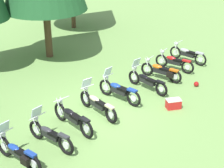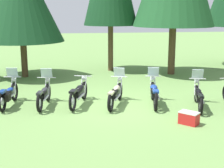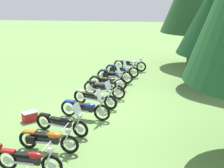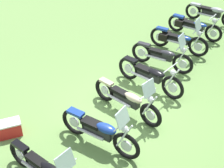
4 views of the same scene
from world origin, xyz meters
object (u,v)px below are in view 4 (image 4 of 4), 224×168
(motorcycle_2, at_px, (178,39))
(motorcycle_3, at_px, (163,56))
(picnic_cooler, at_px, (9,128))
(motorcycle_0, at_px, (212,13))
(motorcycle_6, at_px, (100,131))
(motorcycle_1, at_px, (193,26))
(motorcycle_5, at_px, (127,100))
(motorcycle_4, at_px, (150,75))

(motorcycle_2, relative_size, motorcycle_3, 1.01)
(motorcycle_2, height_order, picnic_cooler, motorcycle_2)
(picnic_cooler, bearing_deg, motorcycle_0, 157.37)
(motorcycle_2, xyz_separation_m, picnic_cooler, (6.07, -2.99, -0.26))
(motorcycle_3, relative_size, motorcycle_6, 0.97)
(motorcycle_1, relative_size, motorcycle_5, 0.98)
(motorcycle_1, xyz_separation_m, motorcycle_6, (6.99, -0.94, 0.06))
(motorcycle_0, bearing_deg, motorcycle_3, -90.93)
(motorcycle_6, bearing_deg, motorcycle_4, 93.24)
(picnic_cooler, bearing_deg, motorcycle_6, 102.38)
(motorcycle_0, relative_size, motorcycle_6, 1.00)
(motorcycle_0, distance_m, motorcycle_1, 1.59)
(motorcycle_3, relative_size, motorcycle_5, 0.97)
(motorcycle_6, relative_size, picnic_cooler, 3.30)
(motorcycle_3, relative_size, picnic_cooler, 3.20)
(motorcycle_1, relative_size, motorcycle_2, 1.00)
(motorcycle_1, bearing_deg, motorcycle_0, 86.80)
(motorcycle_6, xyz_separation_m, picnic_cooler, (0.51, -2.34, -0.28))
(motorcycle_0, bearing_deg, picnic_cooler, -100.81)
(motorcycle_4, bearing_deg, picnic_cooler, -110.63)
(motorcycle_4, relative_size, picnic_cooler, 3.33)
(motorcycle_6, distance_m, picnic_cooler, 2.41)
(motorcycle_1, relative_size, motorcycle_4, 0.97)
(motorcycle_0, distance_m, motorcycle_2, 3.05)
(motorcycle_4, height_order, motorcycle_6, motorcycle_6)
(motorcycle_1, bearing_deg, picnic_cooler, -99.27)
(motorcycle_5, bearing_deg, motorcycle_3, 105.52)
(motorcycle_5, relative_size, motorcycle_6, 1.00)
(motorcycle_1, height_order, motorcycle_4, motorcycle_4)
(motorcycle_3, bearing_deg, picnic_cooler, -111.41)
(motorcycle_6, bearing_deg, motorcycle_5, 94.27)
(motorcycle_4, xyz_separation_m, picnic_cooler, (3.39, -2.75, -0.27))
(motorcycle_2, height_order, motorcycle_3, motorcycle_2)
(motorcycle_5, relative_size, picnic_cooler, 3.29)
(motorcycle_2, distance_m, motorcycle_4, 2.69)
(motorcycle_0, xyz_separation_m, motorcycle_3, (4.30, -0.97, 0.01))
(motorcycle_3, xyz_separation_m, motorcycle_6, (4.20, -0.45, 0.03))
(motorcycle_0, relative_size, picnic_cooler, 3.28)
(motorcycle_4, xyz_separation_m, motorcycle_6, (2.88, -0.41, 0.02))
(motorcycle_0, xyz_separation_m, motorcycle_2, (2.95, -0.77, 0.01))
(motorcycle_1, distance_m, picnic_cooler, 8.19)
(motorcycle_2, height_order, motorcycle_6, motorcycle_2)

